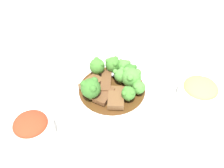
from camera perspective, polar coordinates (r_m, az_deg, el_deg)
ground_plane at (r=0.69m, az=-0.00°, el=-1.99°), size 4.00×4.00×0.00m
main_plate at (r=0.68m, az=-0.00°, el=-1.42°), size 0.28×0.28×0.02m
beef_strip_0 at (r=0.65m, az=-1.80°, el=-2.36°), size 0.05×0.07×0.01m
beef_strip_1 at (r=0.68m, az=-4.56°, el=0.12°), size 0.04×0.06×0.01m
beef_strip_2 at (r=0.66m, az=1.81°, el=-1.65°), size 0.07×0.07×0.01m
beef_strip_3 at (r=0.68m, az=-1.38°, el=0.40°), size 0.07×0.07×0.01m
beef_strip_4 at (r=0.64m, az=0.85°, el=-3.52°), size 0.06×0.06×0.01m
broccoli_floret_0 at (r=0.67m, az=4.24°, el=1.51°), size 0.05×0.05×0.05m
broccoli_floret_1 at (r=0.63m, az=-4.65°, el=-0.86°), size 0.05×0.05×0.06m
broccoli_floret_2 at (r=0.63m, az=3.47°, el=-2.09°), size 0.03×0.03×0.04m
broccoli_floret_3 at (r=0.70m, az=2.63°, el=3.93°), size 0.04×0.04×0.04m
broccoli_floret_4 at (r=0.68m, az=1.65°, el=2.13°), size 0.04×0.04×0.04m
broccoli_floret_5 at (r=0.69m, az=-3.26°, el=3.96°), size 0.04×0.04×0.05m
broccoli_floret_6 at (r=0.68m, az=3.93°, el=2.90°), size 0.04×0.04×0.04m
broccoli_floret_7 at (r=0.70m, az=0.17°, el=4.34°), size 0.04×0.04×0.05m
broccoli_floret_8 at (r=0.65m, az=5.85°, el=-0.71°), size 0.03×0.03×0.04m
serving_spoon at (r=0.73m, az=0.92°, el=4.22°), size 0.15×0.18×0.01m
side_bowl_kimchi at (r=0.61m, az=-17.00°, el=-9.22°), size 0.10×0.10×0.06m
side_bowl_appetizer at (r=0.69m, az=18.48°, el=-1.55°), size 0.11×0.11×0.06m
sauce_dish at (r=0.86m, az=0.24°, el=9.91°), size 0.08×0.08×0.01m
paper_napkin at (r=0.86m, az=0.01°, el=9.43°), size 0.12×0.11×0.01m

